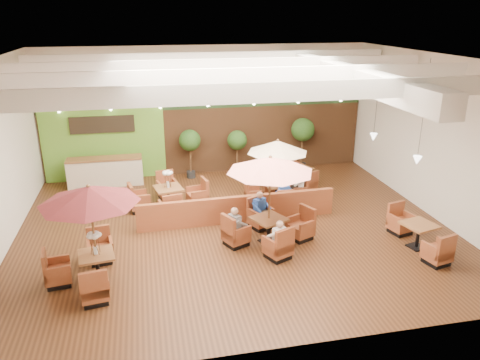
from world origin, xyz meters
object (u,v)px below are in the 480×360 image
object	(u,v)px
table_5	(301,176)
diner_4	(299,182)
service_counter	(106,172)
booth_divider	(238,209)
topiary_0	(190,142)
topiary_1	(237,142)
topiary_2	(303,132)
diner_0	(278,235)
table_2	(277,159)
diner_1	(261,207)
diner_3	(283,192)
table_1	(270,185)
table_3	(169,197)
table_0	(88,214)
table_4	(418,236)
diner_2	(236,223)

from	to	relation	value
table_5	diner_4	bearing A→B (deg)	-135.28
service_counter	booth_divider	distance (m)	6.57
topiary_0	topiary_1	size ratio (longest dim) A/B	1.07
topiary_2	diner_0	bearing A→B (deg)	-113.55
table_2	diner_1	size ratio (longest dim) A/B	3.01
topiary_0	topiary_2	xyz separation A→B (m)	(5.01, 0.00, 0.20)
service_counter	diner_4	distance (m)	7.95
table_2	topiary_2	size ratio (longest dim) A/B	1.02
diner_0	diner_4	bearing A→B (deg)	43.72
service_counter	diner_3	distance (m)	7.58
topiary_0	table_1	bearing A→B (deg)	-75.16
table_3	table_1	bearing A→B (deg)	-60.41
table_0	table_5	xyz separation A→B (m)	(7.82, 6.05, -1.63)
table_2	table_5	distance (m)	2.69
table_2	topiary_2	bearing A→B (deg)	58.34
topiary_0	diner_3	world-z (taller)	topiary_0
table_3	topiary_0	bearing A→B (deg)	58.74
table_1	table_3	size ratio (longest dim) A/B	1.02
table_3	table_2	bearing A→B (deg)	-13.94
topiary_1	diner_1	world-z (taller)	topiary_1
table_0	table_1	xyz separation A→B (m)	(5.11, 1.21, -0.05)
table_1	diner_3	xyz separation A→B (m)	(1.14, 2.23, -1.18)
diner_0	diner_3	bearing A→B (deg)	50.52
booth_divider	table_0	world-z (taller)	table_0
table_5	topiary_0	xyz separation A→B (m)	(-4.43, 1.66, 1.25)
diner_1	service_counter	bearing A→B (deg)	-77.37
diner_1	diner_0	bearing A→B (deg)	57.65
table_0	topiary_0	world-z (taller)	table_0
booth_divider	table_2	bearing A→B (deg)	38.40
table_4	topiary_2	size ratio (longest dim) A/B	1.17
service_counter	table_1	world-z (taller)	table_1
service_counter	diner_2	bearing A→B (deg)	-56.19
booth_divider	diner_0	xyz separation A→B (m)	(0.64, -2.66, 0.27)
table_1	diner_4	bearing A→B (deg)	32.40
table_4	diner_1	xyz separation A→B (m)	(-4.34, 2.32, 0.38)
diner_2	table_0	bearing A→B (deg)	-101.11
service_counter	table_4	bearing A→B (deg)	-38.30
topiary_1	diner_1	bearing A→B (deg)	-93.39
table_4	topiary_0	bearing A→B (deg)	114.02
booth_divider	table_3	distance (m)	2.78
table_3	diner_2	distance (m)	3.77
topiary_1	diner_3	xyz separation A→B (m)	(0.82, -4.27, -0.75)
table_5	diner_3	distance (m)	3.08
topiary_0	diner_0	size ratio (longest dim) A/B	2.81
topiary_1	diner_0	world-z (taller)	topiary_1
diner_0	diner_2	size ratio (longest dim) A/B	0.93
topiary_2	diner_3	world-z (taller)	topiary_2
table_2	table_4	bearing A→B (deg)	-53.23
diner_1	table_2	bearing A→B (deg)	-151.06
booth_divider	table_3	world-z (taller)	table_3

